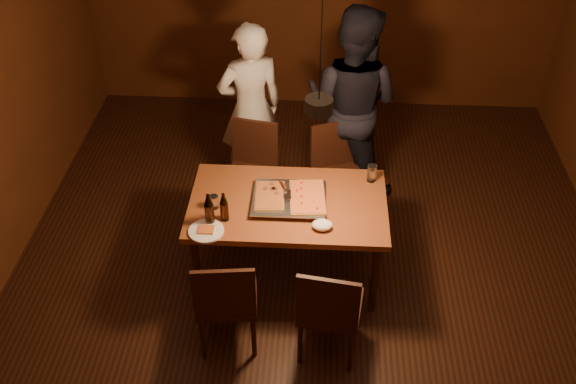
# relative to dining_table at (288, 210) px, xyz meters

# --- Properties ---
(room_shell) EXTENTS (6.00, 6.00, 6.00)m
(room_shell) POSITION_rel_dining_table_xyz_m (0.21, -0.24, 0.72)
(room_shell) COLOR #3A1B0F
(room_shell) RESTS_ON ground
(dining_table) EXTENTS (1.50, 0.90, 0.75)m
(dining_table) POSITION_rel_dining_table_xyz_m (0.00, 0.00, 0.00)
(dining_table) COLOR brown
(dining_table) RESTS_ON floor
(chair_far_left) EXTENTS (0.49, 0.49, 0.49)m
(chair_far_left) POSITION_rel_dining_table_xyz_m (-0.36, 0.80, -0.14)
(chair_far_left) COLOR #38190F
(chair_far_left) RESTS_ON floor
(chair_far_right) EXTENTS (0.55, 0.55, 0.49)m
(chair_far_right) POSITION_rel_dining_table_xyz_m (0.39, 0.81, -0.14)
(chair_far_right) COLOR #38190F
(chair_far_right) RESTS_ON floor
(chair_near_left) EXTENTS (0.46, 0.46, 0.49)m
(chair_near_left) POSITION_rel_dining_table_xyz_m (-0.39, -0.78, -0.14)
(chair_near_left) COLOR #38190F
(chair_near_left) RESTS_ON floor
(chair_near_right) EXTENTS (0.48, 0.48, 0.49)m
(chair_near_right) POSITION_rel_dining_table_xyz_m (0.33, -0.82, -0.14)
(chair_near_right) COLOR #38190F
(chair_near_right) RESTS_ON floor
(pizza_tray) EXTENTS (0.57, 0.48, 0.05)m
(pizza_tray) POSITION_rel_dining_table_xyz_m (0.01, -0.00, 0.10)
(pizza_tray) COLOR silver
(pizza_tray) RESTS_ON dining_table
(pizza_meat) EXTENTS (0.23, 0.36, 0.02)m
(pizza_meat) POSITION_rel_dining_table_xyz_m (-0.14, 0.00, 0.13)
(pizza_meat) COLOR maroon
(pizza_meat) RESTS_ON pizza_tray
(pizza_cheese) EXTENTS (0.29, 0.43, 0.02)m
(pizza_cheese) POSITION_rel_dining_table_xyz_m (0.15, 0.00, 0.13)
(pizza_cheese) COLOR gold
(pizza_cheese) RESTS_ON pizza_tray
(spatula) EXTENTS (0.18, 0.26, 0.04)m
(spatula) POSITION_rel_dining_table_xyz_m (0.00, 0.01, 0.14)
(spatula) COLOR silver
(spatula) RESTS_ON pizza_tray
(beer_bottle_a) EXTENTS (0.07, 0.07, 0.26)m
(beer_bottle_a) POSITION_rel_dining_table_xyz_m (-0.55, -0.26, 0.20)
(beer_bottle_a) COLOR black
(beer_bottle_a) RESTS_ON dining_table
(beer_bottle_b) EXTENTS (0.06, 0.06, 0.24)m
(beer_bottle_b) POSITION_rel_dining_table_xyz_m (-0.45, -0.22, 0.19)
(beer_bottle_b) COLOR black
(beer_bottle_b) RESTS_ON dining_table
(water_glass_left) EXTENTS (0.07, 0.07, 0.11)m
(water_glass_left) POSITION_rel_dining_table_xyz_m (-0.55, -0.09, 0.13)
(water_glass_left) COLOR silver
(water_glass_left) RESTS_ON dining_table
(water_glass_right) EXTENTS (0.07, 0.07, 0.15)m
(water_glass_right) POSITION_rel_dining_table_xyz_m (0.64, 0.31, 0.15)
(water_glass_right) COLOR silver
(water_glass_right) RESTS_ON dining_table
(plate_slice) EXTENTS (0.26, 0.26, 0.03)m
(plate_slice) POSITION_rel_dining_table_xyz_m (-0.57, -0.36, 0.08)
(plate_slice) COLOR white
(plate_slice) RESTS_ON dining_table
(napkin) EXTENTS (0.15, 0.12, 0.06)m
(napkin) POSITION_rel_dining_table_xyz_m (0.26, -0.28, 0.11)
(napkin) COLOR white
(napkin) RESTS_ON dining_table
(diner_white) EXTENTS (0.70, 0.59, 1.64)m
(diner_white) POSITION_rel_dining_table_xyz_m (-0.40, 1.21, 0.15)
(diner_white) COLOR white
(diner_white) RESTS_ON floor
(diner_dark) EXTENTS (1.09, 0.99, 1.82)m
(diner_dark) POSITION_rel_dining_table_xyz_m (0.50, 1.20, 0.24)
(diner_dark) COLOR black
(diner_dark) RESTS_ON floor
(pendant_lamp) EXTENTS (0.18, 0.18, 1.10)m
(pendant_lamp) POSITION_rel_dining_table_xyz_m (0.21, -0.24, 1.08)
(pendant_lamp) COLOR black
(pendant_lamp) RESTS_ON ceiling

